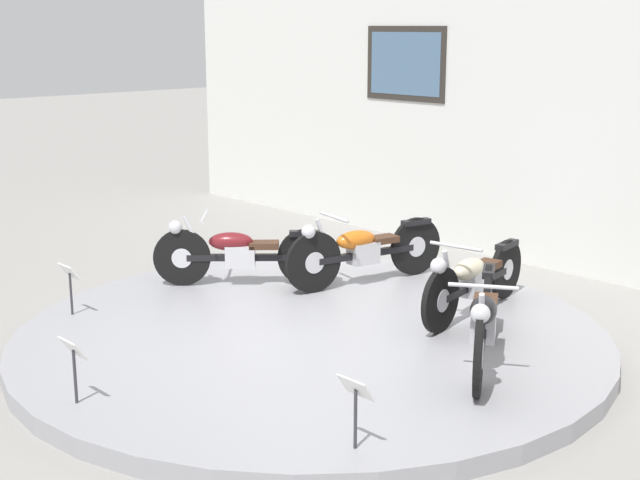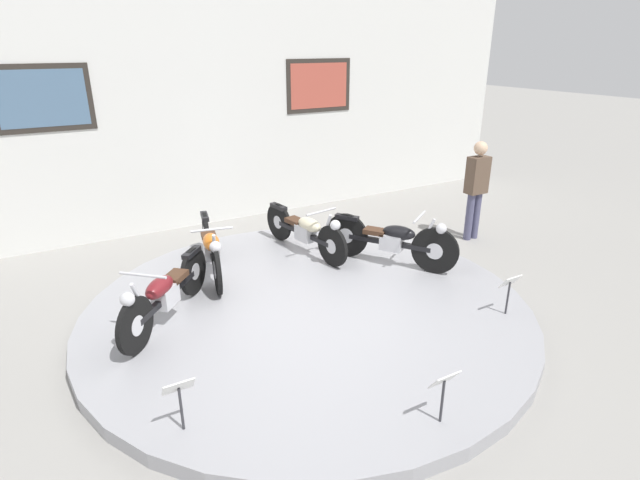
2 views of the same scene
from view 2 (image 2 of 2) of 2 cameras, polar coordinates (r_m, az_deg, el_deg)
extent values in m
plane|color=gray|center=(6.39, -1.36, -8.49)|extent=(60.00, 60.00, 0.00)
cylinder|color=#99999E|center=(6.35, -1.36, -7.87)|extent=(5.51, 5.51, 0.16)
cube|color=silver|center=(9.36, -13.80, 14.89)|extent=(14.00, 0.20, 4.40)
cube|color=#2D2823|center=(8.87, -29.14, 13.95)|extent=(1.40, 0.02, 1.00)
cube|color=slate|center=(8.86, -29.14, 13.94)|extent=(1.24, 0.02, 0.84)
cube|color=#2D2823|center=(10.18, -0.11, 17.22)|extent=(1.40, 0.02, 1.00)
cube|color=#B24C3D|center=(10.17, -0.10, 17.22)|extent=(1.24, 0.02, 0.84)
cylinder|color=black|center=(5.60, -20.36, -9.15)|extent=(0.46, 0.50, 0.62)
cylinder|color=silver|center=(5.60, -20.36, -9.15)|extent=(0.19, 0.20, 0.22)
cylinder|color=black|center=(6.62, -14.26, -3.50)|extent=(0.46, 0.50, 0.62)
cylinder|color=silver|center=(6.62, -14.26, -3.50)|extent=(0.19, 0.20, 0.22)
cube|color=black|center=(6.10, -17.04, -6.09)|extent=(0.89, 0.97, 0.07)
cube|color=silver|center=(6.06, -17.24, -6.09)|extent=(0.36, 0.37, 0.24)
ellipsoid|color=maroon|center=(5.91, -17.88, -5.15)|extent=(0.49, 0.50, 0.20)
cube|color=#472D1E|center=(6.20, -16.21, -4.05)|extent=(0.36, 0.37, 0.07)
cube|color=black|center=(6.52, -14.48, -1.39)|extent=(0.32, 0.33, 0.06)
cylinder|color=silver|center=(5.61, -19.83, -6.66)|extent=(0.20, 0.22, 0.54)
cylinder|color=silver|center=(5.58, -19.60, -3.81)|extent=(0.42, 0.39, 0.03)
sphere|color=silver|center=(5.40, -21.16, -6.34)|extent=(0.15, 0.15, 0.15)
cylinder|color=black|center=(6.56, -11.70, -3.33)|extent=(0.19, 0.66, 0.66)
cylinder|color=silver|center=(6.56, -11.70, -3.33)|extent=(0.11, 0.24, 0.23)
cylinder|color=black|center=(7.80, -12.88, 0.69)|extent=(0.19, 0.66, 0.66)
cylinder|color=silver|center=(7.80, -12.88, 0.69)|extent=(0.11, 0.24, 0.23)
cube|color=black|center=(7.18, -12.34, -1.15)|extent=(0.32, 1.23, 0.07)
cube|color=silver|center=(7.13, -12.32, -1.12)|extent=(0.26, 0.35, 0.24)
ellipsoid|color=#D16619|center=(6.98, -12.33, -0.21)|extent=(0.31, 0.52, 0.20)
cube|color=#472D1E|center=(7.33, -12.61, 0.50)|extent=(0.26, 0.35, 0.07)
cube|color=black|center=(7.71, -13.05, 2.64)|extent=(0.17, 0.37, 0.06)
cylinder|color=silver|center=(6.61, -11.98, -1.24)|extent=(0.09, 0.25, 0.54)
cylinder|color=silver|center=(6.62, -12.26, 1.18)|extent=(0.54, 0.14, 0.03)
sphere|color=silver|center=(6.37, -11.86, -0.77)|extent=(0.15, 0.15, 0.15)
cylinder|color=black|center=(7.21, 1.42, -0.70)|extent=(0.16, 0.62, 0.62)
cylinder|color=silver|center=(7.21, 1.42, -0.70)|extent=(0.10, 0.22, 0.22)
cylinder|color=black|center=(8.22, -4.71, 2.08)|extent=(0.16, 0.62, 0.62)
cylinder|color=silver|center=(8.22, -4.71, 2.08)|extent=(0.10, 0.22, 0.22)
cube|color=black|center=(7.70, -1.84, 0.78)|extent=(0.27, 1.24, 0.07)
cube|color=silver|center=(7.67, -1.66, 0.84)|extent=(0.25, 0.35, 0.24)
ellipsoid|color=beige|center=(7.54, -1.21, 1.77)|extent=(0.30, 0.51, 0.20)
cube|color=#472D1E|center=(7.82, -2.84, 2.19)|extent=(0.25, 0.35, 0.07)
cube|color=black|center=(8.13, -4.77, 3.82)|extent=(0.16, 0.37, 0.06)
cylinder|color=silver|center=(7.25, 0.67, 1.11)|extent=(0.08, 0.25, 0.54)
cylinder|color=silver|center=(7.24, 0.13, 3.27)|extent=(0.54, 0.12, 0.03)
sphere|color=silver|center=(7.05, 1.76, 1.71)|extent=(0.15, 0.15, 0.15)
cylinder|color=black|center=(7.16, 12.99, -1.20)|extent=(0.42, 0.59, 0.67)
cylinder|color=silver|center=(7.16, 12.99, -1.20)|extent=(0.19, 0.23, 0.24)
cylinder|color=black|center=(7.55, 3.05, 0.56)|extent=(0.42, 0.59, 0.67)
cylinder|color=silver|center=(7.55, 3.05, 0.56)|extent=(0.19, 0.23, 0.24)
cube|color=black|center=(7.33, 7.89, -0.30)|extent=(0.75, 1.07, 0.07)
cube|color=silver|center=(7.31, 8.20, -0.21)|extent=(0.34, 0.38, 0.24)
ellipsoid|color=black|center=(7.22, 9.01, 0.84)|extent=(0.45, 0.52, 0.20)
cube|color=#472D1E|center=(7.34, 6.33, 1.00)|extent=(0.34, 0.38, 0.07)
cube|color=black|center=(7.45, 3.10, 2.61)|extent=(0.28, 0.35, 0.06)
cylinder|color=silver|center=(7.12, 11.97, 0.49)|extent=(0.18, 0.23, 0.54)
cylinder|color=silver|center=(7.06, 11.29, 2.60)|extent=(0.47, 0.33, 0.03)
sphere|color=silver|center=(7.03, 13.70, 1.28)|extent=(0.15, 0.15, 0.15)
cylinder|color=#333338|center=(4.53, -15.57, -18.10)|extent=(0.02, 0.02, 0.42)
cube|color=white|center=(4.40, -15.87, -15.83)|extent=(0.26, 0.11, 0.15)
cylinder|color=#333338|center=(4.58, 13.78, -17.47)|extent=(0.02, 0.02, 0.42)
cube|color=white|center=(4.44, 14.05, -15.21)|extent=(0.26, 0.11, 0.15)
cylinder|color=#333338|center=(6.40, 20.66, -6.23)|extent=(0.02, 0.02, 0.42)
cube|color=white|center=(6.30, 20.93, -4.42)|extent=(0.26, 0.11, 0.15)
cylinder|color=#4C4C6B|center=(8.97, 16.69, 2.56)|extent=(0.13, 0.13, 0.83)
cylinder|color=#4C4C6B|center=(9.08, 17.40, 2.71)|extent=(0.13, 0.13, 0.83)
cube|color=brown|center=(8.82, 17.56, 7.09)|extent=(0.36, 0.22, 0.62)
sphere|color=beige|center=(8.73, 17.90, 9.96)|extent=(0.22, 0.22, 0.22)
camera|label=1|loc=(8.42, 64.46, 7.66)|focal=50.00mm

